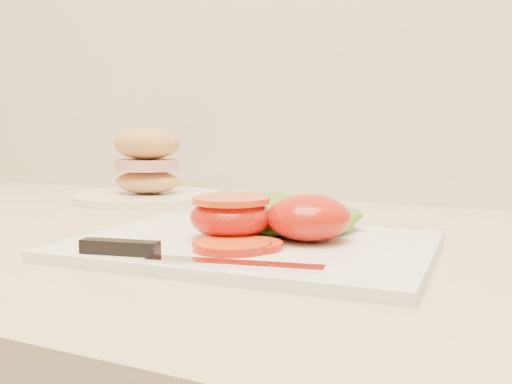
% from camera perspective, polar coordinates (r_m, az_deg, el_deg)
% --- Properties ---
extents(cutting_board, '(0.34, 0.26, 0.01)m').
position_cam_1_polar(cutting_board, '(0.54, -0.47, -5.39)').
color(cutting_board, white).
rests_on(cutting_board, counter).
extents(tomato_half_dome, '(0.08, 0.08, 0.04)m').
position_cam_1_polar(tomato_half_dome, '(0.54, 5.30, -2.55)').
color(tomato_half_dome, red).
rests_on(tomato_half_dome, cutting_board).
extents(tomato_half_cut, '(0.08, 0.08, 0.04)m').
position_cam_1_polar(tomato_half_cut, '(0.55, -2.49, -2.36)').
color(tomato_half_cut, red).
rests_on(tomato_half_cut, cutting_board).
extents(tomato_slice_0, '(0.07, 0.07, 0.01)m').
position_cam_1_polar(tomato_slice_0, '(0.50, -2.37, -5.36)').
color(tomato_slice_0, orange).
rests_on(tomato_slice_0, cutting_board).
extents(tomato_slice_1, '(0.06, 0.06, 0.01)m').
position_cam_1_polar(tomato_slice_1, '(0.50, -0.77, -5.31)').
color(tomato_slice_1, orange).
rests_on(tomato_slice_1, cutting_board).
extents(lettuce_leaf_0, '(0.17, 0.13, 0.03)m').
position_cam_1_polar(lettuce_leaf_0, '(0.60, 0.85, -2.23)').
color(lettuce_leaf_0, '#5A9F2A').
rests_on(lettuce_leaf_0, cutting_board).
extents(lettuce_leaf_1, '(0.14, 0.12, 0.03)m').
position_cam_1_polar(lettuce_leaf_1, '(0.59, 4.71, -2.51)').
color(lettuce_leaf_1, '#5A9F2A').
rests_on(lettuce_leaf_1, cutting_board).
extents(knife, '(0.21, 0.05, 0.01)m').
position_cam_1_polar(knife, '(0.47, -9.39, -6.08)').
color(knife, silver).
rests_on(knife, cutting_board).
extents(sandwich_plate, '(0.23, 0.23, 0.11)m').
position_cam_1_polar(sandwich_plate, '(0.92, -10.82, 1.67)').
color(sandwich_plate, white).
rests_on(sandwich_plate, counter).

